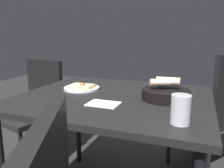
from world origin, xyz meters
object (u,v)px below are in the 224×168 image
at_px(bread_basket, 165,93).
at_px(chair_spare, 216,108).
at_px(chair_near, 34,105).
at_px(pizza_plate, 82,87).
at_px(dining_table, 114,106).
at_px(beer_glass, 181,111).

distance_m(bread_basket, chair_spare, 0.73).
height_order(bread_basket, chair_near, chair_near).
xyz_separation_m(chair_near, chair_spare, (-1.41, -0.35, 0.03)).
bearing_deg(chair_spare, pizza_plate, 33.95).
xyz_separation_m(dining_table, beer_glass, (-0.39, 0.31, 0.12)).
height_order(dining_table, pizza_plate, pizza_plate).
relative_size(dining_table, pizza_plate, 4.70).
relative_size(pizza_plate, chair_spare, 0.24).
bearing_deg(chair_near, chair_spare, -166.01).
bearing_deg(pizza_plate, dining_table, 163.84).
distance_m(dining_table, chair_spare, 0.88).
xyz_separation_m(bread_basket, chair_near, (1.11, -0.27, -0.27)).
height_order(dining_table, bread_basket, bread_basket).
bearing_deg(chair_spare, beer_glass, 78.20).
height_order(dining_table, beer_glass, beer_glass).
xyz_separation_m(pizza_plate, chair_spare, (-0.84, -0.57, -0.21)).
height_order(chair_near, chair_spare, chair_spare).
bearing_deg(bread_basket, chair_near, -13.46).
height_order(pizza_plate, chair_near, chair_near).
distance_m(bread_basket, beer_glass, 0.35).
distance_m(dining_table, beer_glass, 0.52).
relative_size(bread_basket, beer_glass, 2.18).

